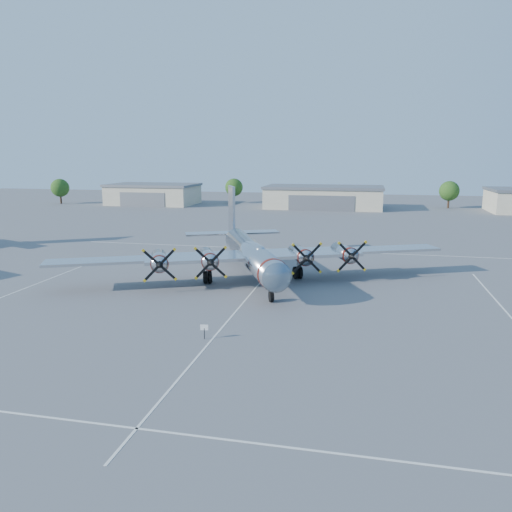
% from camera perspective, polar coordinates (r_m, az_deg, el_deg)
% --- Properties ---
extents(ground, '(260.00, 260.00, 0.00)m').
position_cam_1_polar(ground, '(44.97, -1.22, -5.06)').
color(ground, '#59595C').
rests_on(ground, ground).
extents(parking_lines, '(60.00, 50.08, 0.01)m').
position_cam_1_polar(parking_lines, '(43.34, -1.76, -5.70)').
color(parking_lines, silver).
rests_on(parking_lines, ground).
extents(hangar_west, '(22.60, 14.60, 5.40)m').
position_cam_1_polar(hangar_west, '(135.98, -11.65, 6.96)').
color(hangar_west, '#B4AD8F').
rests_on(hangar_west, ground).
extents(hangar_center, '(28.60, 14.60, 5.40)m').
position_cam_1_polar(hangar_center, '(124.68, 7.75, 6.70)').
color(hangar_center, '#B4AD8F').
rests_on(hangar_center, ground).
extents(tree_far_west, '(4.80, 4.80, 6.64)m').
position_cam_1_polar(tree_far_west, '(144.50, -21.49, 7.26)').
color(tree_far_west, '#382619').
rests_on(tree_far_west, ground).
extents(tree_west, '(4.80, 4.80, 6.64)m').
position_cam_1_polar(tree_west, '(136.78, -2.53, 7.84)').
color(tree_west, '#382619').
rests_on(tree_west, ground).
extents(tree_east, '(4.80, 4.80, 6.64)m').
position_cam_1_polar(tree_east, '(131.67, 21.21, 6.94)').
color(tree_east, '#382619').
rests_on(tree_east, ground).
extents(main_bomber_b29, '(48.36, 42.01, 8.96)m').
position_cam_1_polar(main_bomber_b29, '(53.41, -0.68, -2.40)').
color(main_bomber_b29, silver).
rests_on(main_bomber_b29, ground).
extents(info_placard, '(0.56, 0.12, 1.07)m').
position_cam_1_polar(info_placard, '(35.71, -5.93, -8.29)').
color(info_placard, black).
rests_on(info_placard, ground).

